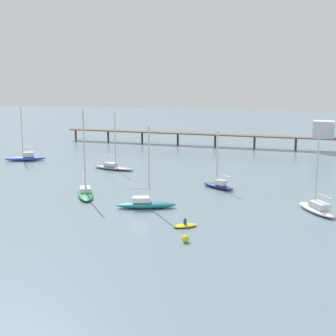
% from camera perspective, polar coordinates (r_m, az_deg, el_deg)
% --- Properties ---
extents(ground_plane, '(400.00, 400.00, 0.00)m').
position_cam_1_polar(ground_plane, '(62.61, -3.43, -4.81)').
color(ground_plane, slate).
extents(pier, '(68.20, 12.96, 6.88)m').
position_cam_1_polar(pier, '(116.52, 10.90, 4.18)').
color(pier, brown).
rests_on(pier, ground_plane).
extents(sailboat_white, '(5.07, 7.46, 10.30)m').
position_cam_1_polar(sailboat_white, '(63.51, 17.04, -4.43)').
color(sailboat_white, white).
rests_on(sailboat_white, ground_plane).
extents(sailboat_teal, '(7.84, 3.56, 10.61)m').
position_cam_1_polar(sailboat_teal, '(62.81, -2.62, -4.10)').
color(sailboat_teal, '#1E727A').
rests_on(sailboat_teal, ground_plane).
extents(sailboat_blue, '(8.01, 4.37, 10.76)m').
position_cam_1_polar(sailboat_blue, '(101.98, -16.31, 1.23)').
color(sailboat_blue, '#2D4CB7').
rests_on(sailboat_blue, ground_plane).
extents(sailboat_gray, '(8.70, 4.55, 10.39)m').
position_cam_1_polar(sailboat_gray, '(89.27, -6.41, 0.20)').
color(sailboat_gray, gray).
rests_on(sailboat_gray, ground_plane).
extents(sailboat_navy, '(5.65, 4.98, 8.79)m').
position_cam_1_polar(sailboat_navy, '(74.00, 5.95, -1.93)').
color(sailboat_navy, navy).
rests_on(sailboat_navy, ground_plane).
extents(sailboat_green, '(4.97, 8.09, 12.24)m').
position_cam_1_polar(sailboat_green, '(70.00, -9.64, -2.71)').
color(sailboat_green, '#287F4C').
rests_on(sailboat_green, ground_plane).
extents(dinghy_yellow, '(3.06, 2.47, 1.14)m').
position_cam_1_polar(dinghy_yellow, '(55.17, 2.00, -6.71)').
color(dinghy_yellow, yellow).
rests_on(dinghy_yellow, ground_plane).
extents(mooring_buoy_far, '(0.77, 0.77, 0.77)m').
position_cam_1_polar(mooring_buoy_far, '(50.25, 2.07, -8.26)').
color(mooring_buoy_far, yellow).
rests_on(mooring_buoy_far, ground_plane).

